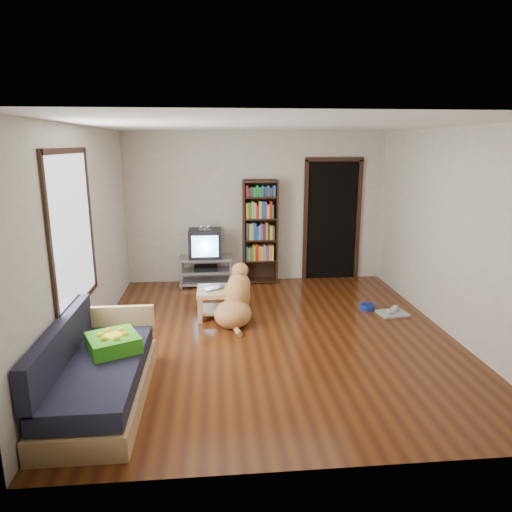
{
  "coord_description": "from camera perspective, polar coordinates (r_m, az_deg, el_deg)",
  "views": [
    {
      "loc": [
        -0.73,
        -5.4,
        2.39
      ],
      "look_at": [
        -0.18,
        0.62,
        0.9
      ],
      "focal_mm": 32.0,
      "sensor_mm": 36.0,
      "label": 1
    }
  ],
  "objects": [
    {
      "name": "green_cushion",
      "position": [
        4.76,
        -17.42,
        -10.28
      ],
      "size": [
        0.61,
        0.61,
        0.15
      ],
      "primitive_type": "cube",
      "rotation": [
        0.0,
        0.0,
        0.44
      ],
      "color": "#2E961B",
      "rests_on": "sofa"
    },
    {
      "name": "ceiling",
      "position": [
        5.45,
        2.57,
        16.04
      ],
      "size": [
        5.0,
        5.0,
        0.0
      ],
      "primitive_type": "plane",
      "rotation": [
        3.14,
        0.0,
        0.0
      ],
      "color": "white",
      "rests_on": "ground"
    },
    {
      "name": "wall_left",
      "position": [
        5.71,
        -20.56,
        1.96
      ],
      "size": [
        0.0,
        5.0,
        5.0
      ],
      "primitive_type": "plane",
      "rotation": [
        1.57,
        0.0,
        1.57
      ],
      "color": "beige",
      "rests_on": "ground"
    },
    {
      "name": "wall_back",
      "position": [
        8.01,
        0.04,
        6.02
      ],
      "size": [
        4.5,
        0.0,
        4.5
      ],
      "primitive_type": "plane",
      "rotation": [
        1.57,
        0.0,
        0.0
      ],
      "color": "beige",
      "rests_on": "ground"
    },
    {
      "name": "wall_right",
      "position": [
        6.26,
        23.31,
        2.69
      ],
      "size": [
        0.0,
        5.0,
        5.0
      ],
      "primitive_type": "plane",
      "rotation": [
        1.57,
        0.0,
        -1.57
      ],
      "color": "beige",
      "rests_on": "ground"
    },
    {
      "name": "grey_rag",
      "position": [
        6.9,
        16.74,
        -6.89
      ],
      "size": [
        0.44,
        0.37,
        0.03
      ],
      "primitive_type": "cube",
      "rotation": [
        0.0,
        0.0,
        0.13
      ],
      "color": "#9C9C9C",
      "rests_on": "ground"
    },
    {
      "name": "sofa",
      "position": [
        4.69,
        -19.31,
        -14.0
      ],
      "size": [
        0.8,
        1.8,
        0.8
      ],
      "color": "tan",
      "rests_on": "ground"
    },
    {
      "name": "bookshelf",
      "position": [
        7.91,
        0.51,
        3.72
      ],
      "size": [
        0.6,
        0.3,
        1.8
      ],
      "color": "black",
      "rests_on": "ground"
    },
    {
      "name": "dog_bowl",
      "position": [
        7.01,
        13.71,
        -6.15
      ],
      "size": [
        0.22,
        0.22,
        0.08
      ],
      "primitive_type": "cylinder",
      "color": "navy",
      "rests_on": "ground"
    },
    {
      "name": "laptop",
      "position": [
        6.43,
        -4.94,
        -4.12
      ],
      "size": [
        0.37,
        0.34,
        0.02
      ],
      "primitive_type": "imported",
      "rotation": [
        0.0,
        0.0,
        0.61
      ],
      "color": "#B4B3B8",
      "rests_on": "coffee_table"
    },
    {
      "name": "window",
      "position": [
        5.2,
        -21.98,
        2.99
      ],
      "size": [
        0.03,
        1.46,
        1.7
      ],
      "color": "white",
      "rests_on": "wall_left"
    },
    {
      "name": "doorway",
      "position": [
        8.25,
        9.47,
        4.79
      ],
      "size": [
        1.03,
        0.05,
        2.19
      ],
      "color": "black",
      "rests_on": "wall_back"
    },
    {
      "name": "wall_front",
      "position": [
        3.18,
        8.44,
        -6.32
      ],
      "size": [
        4.5,
        0.0,
        4.5
      ],
      "primitive_type": "plane",
      "rotation": [
        -1.57,
        0.0,
        0.0
      ],
      "color": "beige",
      "rests_on": "ground"
    },
    {
      "name": "tv_stand",
      "position": [
        7.94,
        -6.27,
        -1.73
      ],
      "size": [
        0.9,
        0.45,
        0.5
      ],
      "color": "#99999E",
      "rests_on": "ground"
    },
    {
      "name": "dog",
      "position": [
        6.28,
        -2.52,
        -5.62
      ],
      "size": [
        0.66,
        0.99,
        0.81
      ],
      "color": "tan",
      "rests_on": "ground"
    },
    {
      "name": "ground",
      "position": [
        5.95,
        2.3,
        -9.85
      ],
      "size": [
        5.0,
        5.0,
        0.0
      ],
      "primitive_type": "plane",
      "color": "#53270E",
      "rests_on": "ground"
    },
    {
      "name": "crt_tv",
      "position": [
        7.85,
        -6.36,
        1.65
      ],
      "size": [
        0.55,
        0.52,
        0.58
      ],
      "color": "black",
      "rests_on": "tv_stand"
    },
    {
      "name": "coffee_table",
      "position": [
        6.5,
        -4.92,
        -5.14
      ],
      "size": [
        0.55,
        0.55,
        0.4
      ],
      "color": "tan",
      "rests_on": "ground"
    }
  ]
}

